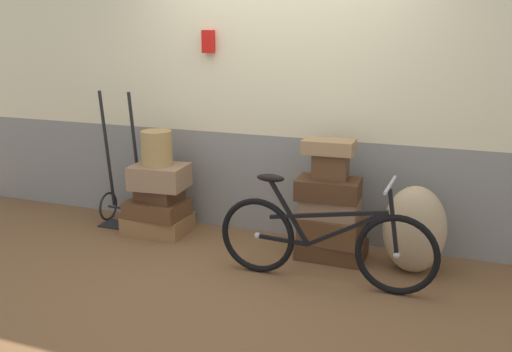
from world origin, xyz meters
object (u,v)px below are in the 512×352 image
object	(u,v)px
suitcase_5	(332,230)
luggage_trolley	(123,194)
suitcase_6	(330,207)
suitcase_9	(329,147)
suitcase_0	(158,224)
suitcase_1	(157,208)
suitcase_2	(159,194)
suitcase_7	(329,189)
suitcase_8	(331,166)
bicycle	(323,241)
suitcase_4	(331,249)
burlap_sack	(414,229)
wicker_basket	(157,148)
suitcase_3	(160,176)

from	to	relation	value
suitcase_5	luggage_trolley	xyz separation A→B (m)	(-2.13, 0.14, 0.05)
suitcase_6	suitcase_9	size ratio (longest dim) A/B	1.14
luggage_trolley	suitcase_0	bearing A→B (deg)	-13.08
suitcase_1	suitcase_2	world-z (taller)	suitcase_2
suitcase_5	suitcase_7	world-z (taller)	suitcase_7
suitcase_8	bicycle	xyz separation A→B (m)	(0.08, -0.50, -0.46)
suitcase_4	suitcase_6	world-z (taller)	suitcase_6
suitcase_7	suitcase_8	xyz separation A→B (m)	(0.01, 0.01, 0.19)
suitcase_9	burlap_sack	size ratio (longest dim) A/B	0.59
suitcase_0	suitcase_8	distance (m)	1.79
suitcase_1	suitcase_9	size ratio (longest dim) A/B	1.29
suitcase_8	wicker_basket	distance (m)	1.62
suitcase_5	bicycle	distance (m)	0.48
suitcase_6	suitcase_7	size ratio (longest dim) A/B	0.91
suitcase_7	wicker_basket	distance (m)	1.63
suitcase_6	suitcase_1	bearing A→B (deg)	179.31
suitcase_1	suitcase_6	bearing A→B (deg)	2.23
suitcase_6	suitcase_3	bearing A→B (deg)	178.95
suitcase_3	suitcase_8	distance (m)	1.61
suitcase_2	suitcase_4	bearing A→B (deg)	6.36
suitcase_3	suitcase_8	world-z (taller)	suitcase_8
suitcase_6	bicycle	bearing A→B (deg)	-82.84
suitcase_3	burlap_sack	distance (m)	2.30
wicker_basket	suitcase_3	bearing A→B (deg)	-18.61
suitcase_2	suitcase_9	bearing A→B (deg)	6.24
suitcase_7	burlap_sack	bearing A→B (deg)	-5.41
suitcase_6	burlap_sack	size ratio (longest dim) A/B	0.67
suitcase_1	suitcase_8	size ratio (longest dim) A/B	1.88
suitcase_6	suitcase_9	distance (m)	0.51
suitcase_9	luggage_trolley	xyz separation A→B (m)	(-2.08, 0.11, -0.65)
luggage_trolley	bicycle	size ratio (longest dim) A/B	0.78
suitcase_4	suitcase_8	xyz separation A→B (m)	(-0.03, -0.00, 0.71)
luggage_trolley	suitcase_2	bearing A→B (deg)	-12.63
wicker_basket	suitcase_2	bearing A→B (deg)	40.45
suitcase_1	suitcase_3	size ratio (longest dim) A/B	1.08
suitcase_3	wicker_basket	xyz separation A→B (m)	(-0.02, 0.01, 0.26)
suitcase_8	suitcase_4	bearing A→B (deg)	-2.97
suitcase_8	wicker_basket	bearing A→B (deg)	176.91
suitcase_3	suitcase_6	xyz separation A→B (m)	(1.60, 0.01, -0.12)
suitcase_4	wicker_basket	xyz separation A→B (m)	(-1.65, -0.00, 0.74)
suitcase_0	suitcase_8	bearing A→B (deg)	-2.53
suitcase_7	wicker_basket	xyz separation A→B (m)	(-1.61, 0.01, 0.22)
burlap_sack	suitcase_2	bearing A→B (deg)	179.00
suitcase_8	suitcase_5	bearing A→B (deg)	-42.86
suitcase_1	suitcase_5	size ratio (longest dim) A/B	1.05
suitcase_2	suitcase_5	bearing A→B (deg)	5.33
suitcase_4	suitcase_6	size ratio (longest dim) A/B	1.19
suitcase_5	bicycle	size ratio (longest dim) A/B	0.30
suitcase_0	suitcase_6	bearing A→B (deg)	-2.37
suitcase_7	suitcase_4	bearing A→B (deg)	13.66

